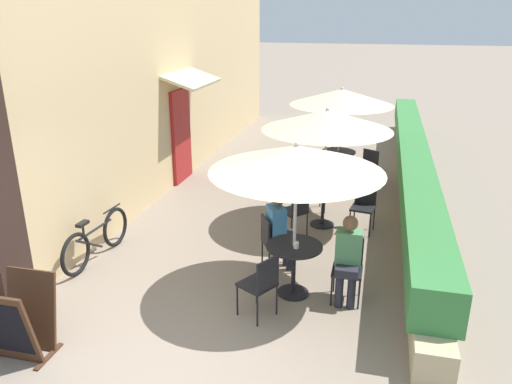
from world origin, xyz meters
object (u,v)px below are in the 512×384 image
Objects in this scene: patio_table_near at (294,259)px; bicycle_leaning at (96,239)px; cafe_chair_mid_left at (364,203)px; cafe_chair_far_back at (368,166)px; patio_umbrella_mid at (327,120)px; coffee_cup_mid at (320,185)px; patio_table_mid at (323,198)px; menu_board at (20,319)px; cafe_chair_mid_back at (296,209)px; cafe_chair_near_back at (261,282)px; seated_patron_near_right at (280,228)px; coffee_cup_near at (296,245)px; patio_umbrella_near at (297,159)px; cafe_chair_near_right at (272,239)px; coffee_cup_far at (339,148)px; seated_patron_near_left at (348,256)px; patio_table_far at (338,160)px; cafe_chair_mid_right at (310,186)px; patio_umbrella_far at (342,97)px; cafe_chair_near_left at (348,264)px; cafe_chair_far_left at (337,152)px; cafe_chair_far_right at (310,164)px.

bicycle_leaning reaches higher than patio_table_near.
cafe_chair_far_back is (-0.02, 2.29, 0.00)m from cafe_chair_mid_left.
patio_umbrella_mid is 1.18m from coffee_cup_mid.
menu_board is (-2.86, -4.53, -0.07)m from patio_table_mid.
patio_umbrella_mid is at bearing 6.00° from cafe_chair_mid_back.
cafe_chair_near_back is 3.31m from cafe_chair_mid_left.
seated_patron_near_right is 13.89× the size of coffee_cup_near.
patio_table_mid is 8.60× the size of coffee_cup_mid.
patio_umbrella_near is at bearing 116.97° from coffee_cup_near.
cafe_chair_near_right and cafe_chair_far_back have the same top height.
cafe_chair_mid_back reaches higher than coffee_cup_far.
cafe_chair_near_right is 0.86m from coffee_cup_near.
patio_table_mid is 3.99m from bicycle_leaning.
patio_umbrella_mid is at bearing 6.00° from cafe_chair_mid_left.
patio_umbrella_mid reaches higher than seated_patron_near_left.
seated_patron_near_left is 3.95m from bicycle_leaning.
patio_table_far is at bearing 142.67° from cafe_chair_near_right.
patio_table_near is 0.89× the size of cafe_chair_mid_back.
seated_patron_near_left reaches higher than coffee_cup_near.
seated_patron_near_left is at bearing -4.20° from cafe_chair_mid_right.
patio_table_mid is 0.73m from cafe_chair_mid_back.
cafe_chair_near_back is at bearing -94.34° from patio_umbrella_far.
cafe_chair_near_right is 4.33m from cafe_chair_far_back.
cafe_chair_near_left and cafe_chair_mid_back have the same top height.
coffee_cup_far is at bearing 88.48° from patio_table_near.
patio_umbrella_far is (0.57, 4.43, 1.45)m from cafe_chair_near_right.
patio_umbrella_far reaches higher than cafe_chair_far_back.
cafe_chair_near_left is (0.73, 0.08, -1.45)m from patio_umbrella_near.
patio_umbrella_near reaches higher than cafe_chair_near_left.
patio_umbrella_far is at bearing -83.37° from seated_patron_near_left.
patio_table_far is (0.57, 4.43, 0.02)m from cafe_chair_near_right.
cafe_chair_far_left reaches higher than patio_table_mid.
patio_umbrella_mid is 2.77m from cafe_chair_far_back.
patio_umbrella_mid is 2.61× the size of cafe_chair_far_right.
cafe_chair_near_left is at bearing 6.05° from patio_table_near.
cafe_chair_mid_right is 2.62m from cafe_chair_far_left.
coffee_cup_near and coffee_cup_far have the same top height.
coffee_cup_mid and coffee_cup_far have the same top height.
patio_table_far is (0.03, 2.53, -1.43)m from patio_umbrella_mid.
cafe_chair_far_right is (-0.22, 1.44, 0.00)m from cafe_chair_mid_right.
cafe_chair_near_left is 9.67× the size of coffee_cup_far.
seated_patron_near_right reaches higher than patio_table_near.
patio_umbrella_near is 1.18m from coffee_cup_near.
seated_patron_near_right is at bearing -5.61° from cafe_chair_far_left.
seated_patron_near_right is (-1.06, 0.68, 0.00)m from seated_patron_near_left.
cafe_chair_mid_right is (-0.23, 3.14, -0.02)m from patio_table_near.
cafe_chair_near_right is at bearing 126.05° from patio_umbrella_near.
bicycle_leaning is (-3.30, -2.22, -1.62)m from patio_umbrella_mid.
seated_patron_near_right is at bearing -103.41° from patio_table_mid.
cafe_chair_mid_right is at bearing 85.67° from cafe_chair_far_back.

